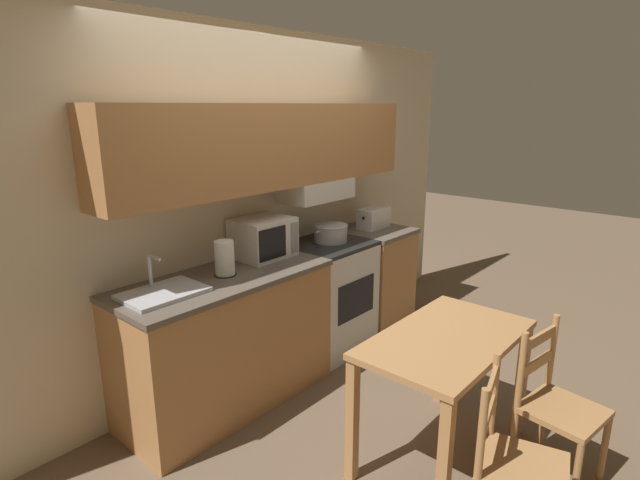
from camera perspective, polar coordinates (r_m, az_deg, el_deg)
name	(u,v)px	position (r m, az deg, el deg)	size (l,w,h in m)	color
ground_plane	(266,354)	(4.28, -6.22, -12.84)	(16.00, 16.00, 0.00)	brown
wall_back	(267,179)	(3.78, -6.10, 6.95)	(5.11, 0.38, 2.55)	beige
lower_counter_main	(227,340)	(3.50, -10.59, -11.20)	(1.48, 0.63, 0.92)	#B27A47
lower_counter_right_stub	(372,277)	(4.65, 5.96, -4.25)	(0.59, 0.63, 0.92)	#B27A47
stove_range	(328,296)	(4.19, 0.90, -6.40)	(0.65, 0.60, 0.92)	silver
cooking_pot	(331,232)	(4.07, 1.24, 0.87)	(0.36, 0.28, 0.14)	#B7BABF
microwave	(263,238)	(3.66, -6.52, 0.27)	(0.41, 0.34, 0.29)	silver
toaster	(374,218)	(4.54, 6.14, 2.53)	(0.31, 0.17, 0.18)	silver
sink_basin	(163,292)	(3.08, -17.50, -5.70)	(0.47, 0.33, 0.23)	#B7BABF
paper_towel_roll	(225,258)	(3.31, -10.86, -2.06)	(0.15, 0.15, 0.23)	black
dining_table	(446,356)	(2.96, 14.16, -12.71)	(1.08, 0.62, 0.76)	#B27F4C
chair_left_of_table	(514,464)	(2.65, 21.28, -22.75)	(0.46, 0.46, 0.86)	#B27F4C
chair_right_of_table	(556,406)	(3.13, 25.38, -16.81)	(0.43, 0.43, 0.86)	#B27F4C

